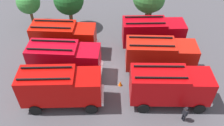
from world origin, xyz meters
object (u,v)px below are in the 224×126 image
fire_truck_4 (64,37)px  firefighter_2 (46,38)px  firefighter_1 (130,29)px  tree_0 (28,2)px  fire_truck_2 (65,59)px  fire_truck_0 (60,87)px  traffic_cone_1 (149,58)px  fire_truck_3 (160,55)px  firefighter_0 (185,113)px  fire_truck_1 (170,86)px  traffic_cone_0 (120,83)px  tree_1 (69,0)px  fire_truck_5 (153,32)px

fire_truck_4 → firefighter_2: fire_truck_4 is taller
firefighter_1 → tree_0: (-13.09, 3.61, 2.24)m
fire_truck_2 → firefighter_2: bearing=124.5°
fire_truck_0 → fire_truck_2: same height
firefighter_2 → traffic_cone_1: size_ratio=2.90×
fire_truck_0 → firefighter_1: fire_truck_0 is taller
fire_truck_3 → firefighter_0: size_ratio=4.53×
fire_truck_1 → firefighter_2: 16.04m
tree_0 → traffic_cone_0: 16.92m
tree_1 → fire_truck_3: bearing=-43.3°
fire_truck_4 → traffic_cone_0: (5.92, -5.69, -1.87)m
fire_truck_4 → fire_truck_5: size_ratio=1.02×
fire_truck_0 → fire_truck_2: bearing=92.0°
fire_truck_2 → traffic_cone_1: 9.36m
fire_truck_5 → firefighter_1: bearing=130.3°
firefighter_0 → fire_truck_5: bearing=-105.3°
fire_truck_0 → fire_truck_3: bearing=23.5°
firefighter_0 → traffic_cone_0: bearing=-61.1°
firefighter_0 → firefighter_2: bearing=-61.6°
fire_truck_5 → traffic_cone_1: size_ratio=12.91×
fire_truck_4 → fire_truck_5: bearing=8.3°
firefighter_1 → fire_truck_4: bearing=-101.3°
traffic_cone_0 → fire_truck_5: bearing=55.4°
fire_truck_3 → traffic_cone_1: 2.66m
firefighter_0 → firefighter_1: firefighter_1 is taller
firefighter_0 → firefighter_1: 13.61m
fire_truck_5 → firefighter_0: bearing=-83.3°
tree_0 → traffic_cone_0: size_ratio=8.31×
firefighter_1 → traffic_cone_0: size_ratio=2.95×
fire_truck_1 → traffic_cone_1: (-0.59, 6.05, -1.87)m
tree_0 → traffic_cone_1: size_ratio=8.38×
fire_truck_2 → tree_0: tree_0 is taller
fire_truck_1 → tree_0: bearing=139.8°
fire_truck_0 → fire_truck_5: 12.51m
firefighter_1 → traffic_cone_1: 5.35m
fire_truck_5 → traffic_cone_1: bearing=-104.6°
tree_1 → fire_truck_0: bearing=-89.2°
fire_truck_2 → firefighter_1: (7.47, 6.94, -1.22)m
fire_truck_3 → tree_0: bearing=150.6°
tree_1 → firefighter_0: bearing=-55.5°
fire_truck_5 → firefighter_1: fire_truck_5 is taller
firefighter_0 → firefighter_1: bearing=-97.1°
fire_truck_1 → fire_truck_5: bearing=93.4°
fire_truck_2 → fire_truck_5: bearing=29.9°
fire_truck_3 → traffic_cone_0: fire_truck_3 is taller
fire_truck_2 → tree_0: size_ratio=1.57×
fire_truck_5 → firefighter_2: fire_truck_5 is taller
firefighter_1 → fire_truck_1: bearing=-22.2°
firefighter_2 → fire_truck_3: bearing=-87.9°
fire_truck_1 → traffic_cone_1: 6.36m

